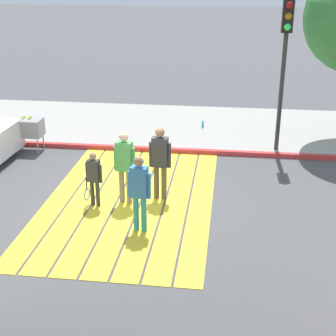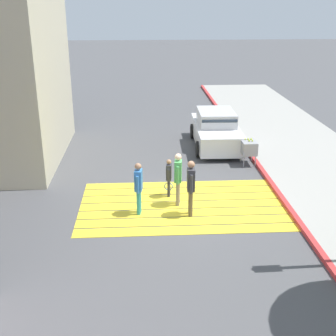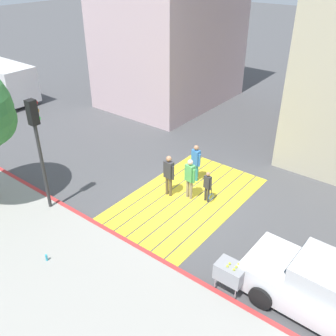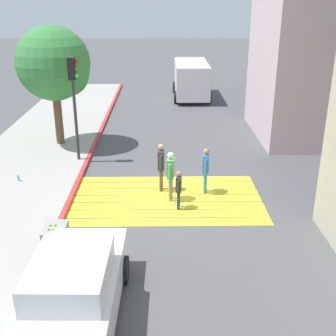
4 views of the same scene
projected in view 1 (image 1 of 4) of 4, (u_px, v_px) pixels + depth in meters
name	position (u px, v px, depth m)	size (l,w,h in m)	color
ground_plane	(130.00, 200.00, 11.36)	(120.00, 120.00, 0.00)	#4C4C4F
crosswalk_stripes	(130.00, 200.00, 11.35)	(6.40, 3.80, 0.01)	yellow
sidewalk_west	(163.00, 126.00, 16.47)	(4.80, 40.00, 0.12)	#9E9B93
curb_painted	(152.00, 149.00, 14.31)	(0.16, 40.00, 0.13)	#BC3333
traffic_light_corner	(285.00, 47.00, 13.06)	(0.39, 0.28, 4.24)	#2D2D2D
tennis_ball_cart	(28.00, 128.00, 14.17)	(0.56, 0.80, 1.02)	#99999E
water_bottle	(203.00, 124.00, 16.06)	(0.07, 0.07, 0.22)	#33A5BF
pedestrian_adult_lead	(160.00, 158.00, 11.06)	(0.24, 0.51, 1.73)	brown
pedestrian_adult_trailing	(139.00, 188.00, 9.70)	(0.25, 0.47, 1.62)	teal
pedestrian_adult_side	(125.00, 163.00, 10.87)	(0.26, 0.49, 1.70)	gray
pedestrian_child_with_racket	(94.00, 176.00, 10.82)	(0.28, 0.41, 1.29)	#333338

